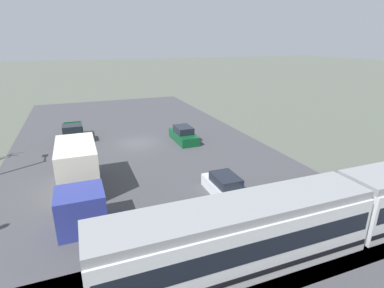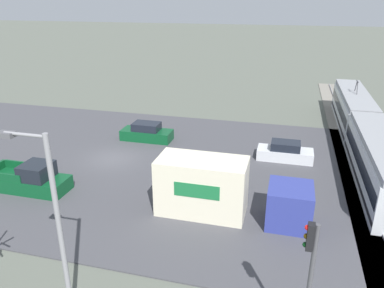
% 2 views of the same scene
% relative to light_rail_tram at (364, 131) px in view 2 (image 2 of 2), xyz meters
% --- Properties ---
extents(ground_plane, '(320.00, 320.00, 0.00)m').
position_rel_light_rail_tram_xyz_m(ground_plane, '(7.32, -19.25, -1.64)').
color(ground_plane, '#565B51').
extents(road_surface, '(23.87, 50.54, 0.08)m').
position_rel_light_rail_tram_xyz_m(road_surface, '(7.32, -19.25, -1.60)').
color(road_surface, '#424247').
rests_on(road_surface, ground).
extents(rail_bed, '(66.41, 4.40, 0.22)m').
position_rel_light_rail_tram_xyz_m(rail_bed, '(7.32, 0.00, -1.59)').
color(rail_bed, gray).
rests_on(rail_bed, ground).
extents(light_rail_tram, '(26.38, 2.72, 4.35)m').
position_rel_light_rail_tram_xyz_m(light_rail_tram, '(0.00, 0.00, 0.00)').
color(light_rail_tram, silver).
rests_on(light_rail_tram, ground).
extents(box_truck, '(2.57, 8.79, 3.35)m').
position_rel_light_rail_tram_xyz_m(box_truck, '(13.15, -9.50, -0.02)').
color(box_truck, navy).
rests_on(box_truck, ground).
extents(pickup_truck, '(2.03, 5.34, 1.93)m').
position_rel_light_rail_tram_xyz_m(pickup_truck, '(13.43, -22.27, -0.83)').
color(pickup_truck, '#0C4723').
rests_on(pickup_truck, ground).
extents(sedan_car_0, '(1.74, 4.26, 1.47)m').
position_rel_light_rail_tram_xyz_m(sedan_car_0, '(4.05, -6.17, -0.96)').
color(sedan_car_0, silver).
rests_on(sedan_car_0, ground).
extents(sedan_car_1, '(1.82, 4.50, 1.58)m').
position_rel_light_rail_tram_xyz_m(sedan_car_1, '(2.73, -18.23, -0.91)').
color(sedan_car_1, '#0C4723').
rests_on(sedan_car_1, ground).
extents(traffic_light_pole, '(0.28, 0.47, 5.48)m').
position_rel_light_rail_tram_xyz_m(traffic_light_pole, '(21.56, -5.14, 1.89)').
color(traffic_light_pole, '#47474C').
rests_on(traffic_light_pole, ground).
extents(street_lamp_near_crossing, '(0.36, 1.95, 7.82)m').
position_rel_light_rail_tram_xyz_m(street_lamp_near_crossing, '(22.05, -14.18, 2.88)').
color(street_lamp_near_crossing, gray).
rests_on(street_lamp_near_crossing, ground).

